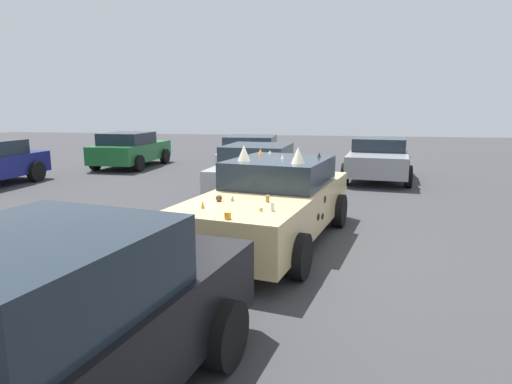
{
  "coord_description": "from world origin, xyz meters",
  "views": [
    {
      "loc": [
        -7.37,
        -1.07,
        2.37
      ],
      "look_at": [
        0.0,
        0.3,
        0.9
      ],
      "focal_mm": 30.41,
      "sensor_mm": 36.0,
      "label": 1
    }
  ],
  "objects_px": {
    "parked_sedan_row_back_center": "(33,344)",
    "parked_sedan_near_right": "(378,159)",
    "parked_sedan_row_back_far": "(252,157)",
    "parked_sedan_far_right": "(131,149)",
    "art_car_decorated": "(274,201)",
    "parked_sedan_behind_left": "(260,170)"
  },
  "relations": [
    {
      "from": "parked_sedan_row_back_center",
      "to": "parked_sedan_near_right",
      "type": "bearing_deg",
      "value": 174.84
    },
    {
      "from": "parked_sedan_near_right",
      "to": "parked_sedan_row_back_far",
      "type": "bearing_deg",
      "value": -77.61
    },
    {
      "from": "parked_sedan_far_right",
      "to": "parked_sedan_near_right",
      "type": "distance_m",
      "value": 9.61
    },
    {
      "from": "art_car_decorated",
      "to": "parked_sedan_row_back_far",
      "type": "height_order",
      "value": "art_car_decorated"
    },
    {
      "from": "art_car_decorated",
      "to": "parked_sedan_far_right",
      "type": "distance_m",
      "value": 11.26
    },
    {
      "from": "parked_sedan_near_right",
      "to": "art_car_decorated",
      "type": "bearing_deg",
      "value": -11.44
    },
    {
      "from": "parked_sedan_row_back_far",
      "to": "parked_sedan_row_back_center",
      "type": "bearing_deg",
      "value": -178.62
    },
    {
      "from": "parked_sedan_far_right",
      "to": "parked_sedan_behind_left",
      "type": "bearing_deg",
      "value": -127.46
    },
    {
      "from": "parked_sedan_row_back_far",
      "to": "parked_sedan_near_right",
      "type": "height_order",
      "value": "parked_sedan_row_back_far"
    },
    {
      "from": "art_car_decorated",
      "to": "parked_sedan_row_back_center",
      "type": "xyz_separation_m",
      "value": [
        -5.02,
        0.98,
        0.01
      ]
    },
    {
      "from": "parked_sedan_far_right",
      "to": "parked_sedan_row_back_center",
      "type": "height_order",
      "value": "parked_sedan_row_back_center"
    },
    {
      "from": "parked_sedan_row_back_center",
      "to": "parked_sedan_behind_left",
      "type": "bearing_deg",
      "value": -169.96
    },
    {
      "from": "art_car_decorated",
      "to": "parked_sedan_behind_left",
      "type": "height_order",
      "value": "art_car_decorated"
    },
    {
      "from": "parked_sedan_row_back_center",
      "to": "parked_sedan_row_back_far",
      "type": "bearing_deg",
      "value": -166.08
    },
    {
      "from": "parked_sedan_far_right",
      "to": "art_car_decorated",
      "type": "bearing_deg",
      "value": -139.96
    },
    {
      "from": "parked_sedan_row_back_far",
      "to": "parked_sedan_near_right",
      "type": "bearing_deg",
      "value": -86.71
    },
    {
      "from": "parked_sedan_near_right",
      "to": "parked_sedan_row_back_center",
      "type": "xyz_separation_m",
      "value": [
        -12.4,
        3.41,
        0.05
      ]
    },
    {
      "from": "parked_sedan_row_back_far",
      "to": "art_car_decorated",
      "type": "bearing_deg",
      "value": -168.2
    },
    {
      "from": "parked_sedan_row_back_far",
      "to": "parked_sedan_far_right",
      "type": "bearing_deg",
      "value": 69.22
    },
    {
      "from": "parked_sedan_far_right",
      "to": "parked_sedan_row_back_center",
      "type": "distance_m",
      "value": 15.06
    },
    {
      "from": "parked_sedan_near_right",
      "to": "parked_sedan_row_back_center",
      "type": "relative_size",
      "value": 0.94
    },
    {
      "from": "art_car_decorated",
      "to": "parked_sedan_near_right",
      "type": "distance_m",
      "value": 7.78
    }
  ]
}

